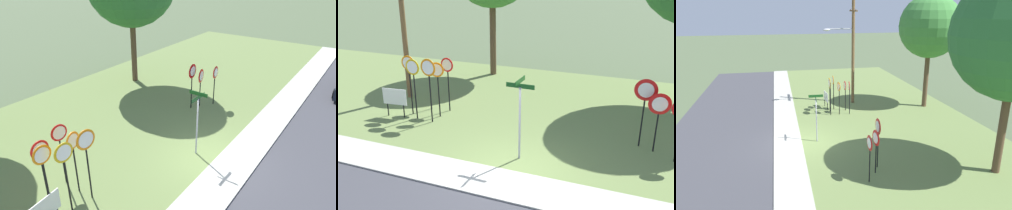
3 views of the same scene
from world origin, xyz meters
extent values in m
plane|color=#4C5B3D|center=(0.00, 0.00, 0.00)|extent=(160.00, 160.00, 0.00)
cube|color=#3D3D42|center=(0.00, -4.80, 0.01)|extent=(44.00, 6.40, 0.01)
cube|color=#ADAA9E|center=(0.00, -0.80, 0.03)|extent=(44.00, 1.60, 0.06)
cube|color=olive|center=(0.00, 6.00, 0.02)|extent=(44.00, 12.00, 0.04)
cylinder|color=black|center=(-5.29, 3.75, 1.03)|extent=(0.06, 0.06, 1.99)
cylinder|color=red|center=(-5.29, 3.71, 1.98)|extent=(0.68, 0.03, 0.68)
cylinder|color=white|center=(-5.29, 3.69, 1.98)|extent=(0.53, 0.02, 0.53)
cylinder|color=black|center=(-5.24, 2.55, 1.20)|extent=(0.06, 0.06, 2.32)
cylinder|color=gold|center=(-5.24, 2.51, 2.31)|extent=(0.66, 0.06, 0.66)
cylinder|color=white|center=(-5.24, 2.49, 2.31)|extent=(0.51, 0.03, 0.51)
cylinder|color=black|center=(-4.44, 2.47, 1.24)|extent=(0.06, 0.06, 2.40)
cylinder|color=orange|center=(-4.44, 2.43, 2.39)|extent=(0.71, 0.09, 0.71)
cylinder|color=white|center=(-4.44, 2.41, 2.39)|extent=(0.55, 0.05, 0.55)
cylinder|color=black|center=(-4.41, 3.87, 1.12)|extent=(0.06, 0.06, 2.17)
cylinder|color=red|center=(-4.41, 3.83, 2.16)|extent=(0.62, 0.08, 0.62)
cylinder|color=white|center=(-4.41, 3.81, 2.16)|extent=(0.48, 0.05, 0.48)
cylinder|color=black|center=(-5.72, 2.92, 1.22)|extent=(0.06, 0.06, 2.36)
cylinder|color=orange|center=(-5.72, 2.88, 2.35)|extent=(0.63, 0.04, 0.63)
cylinder|color=white|center=(-5.72, 2.87, 2.35)|extent=(0.49, 0.02, 0.49)
cylinder|color=black|center=(-4.45, 3.11, 1.11)|extent=(0.06, 0.06, 2.14)
cylinder|color=orange|center=(-4.45, 3.07, 2.13)|extent=(0.62, 0.14, 0.63)
cylinder|color=white|center=(-4.45, 3.06, 2.13)|extent=(0.48, 0.10, 0.49)
cylinder|color=black|center=(3.70, 3.35, 1.15)|extent=(0.06, 0.06, 2.22)
cone|color=red|center=(3.70, 3.31, 2.18)|extent=(0.78, 0.04, 0.78)
cone|color=silver|center=(3.70, 3.29, 2.18)|extent=(0.53, 0.02, 0.53)
cylinder|color=black|center=(4.88, 2.59, 1.02)|extent=(0.06, 0.06, 1.96)
cone|color=red|center=(4.88, 2.55, 1.93)|extent=(0.70, 0.07, 0.70)
cone|color=white|center=(4.88, 2.53, 1.93)|extent=(0.47, 0.04, 0.47)
cylinder|color=black|center=(4.19, 3.10, 0.97)|extent=(0.06, 0.06, 1.86)
cone|color=red|center=(4.19, 3.06, 1.83)|extent=(0.75, 0.13, 0.75)
cone|color=white|center=(4.19, 3.04, 1.83)|extent=(0.51, 0.08, 0.51)
cylinder|color=#9EA0A8|center=(-0.01, 0.88, 1.29)|extent=(0.07, 0.07, 2.50)
cylinder|color=#9EA0A8|center=(-0.01, 0.88, 2.56)|extent=(0.09, 0.09, 0.03)
cube|color=#19511E|center=(-0.01, 0.88, 2.62)|extent=(0.96, 0.04, 0.15)
cube|color=#19511E|center=(-0.01, 0.88, 2.79)|extent=(0.04, 0.82, 0.15)
cylinder|color=brown|center=(-7.19, 4.79, 4.16)|extent=(0.24, 0.24, 8.24)
cube|color=brown|center=(-7.19, 4.79, 7.29)|extent=(2.10, 0.12, 0.12)
cylinder|color=gray|center=(-8.04, 4.79, 7.39)|extent=(0.09, 0.09, 0.10)
cylinder|color=gray|center=(-6.34, 4.79, 7.39)|extent=(0.09, 0.09, 0.10)
cylinder|color=#9EA0A8|center=(-7.19, 3.74, 5.98)|extent=(0.08, 2.08, 0.08)
ellipsoid|color=#B7B7BC|center=(-7.19, 2.70, 5.92)|extent=(0.40, 0.56, 0.18)
cylinder|color=black|center=(-6.59, 2.37, 0.32)|extent=(0.05, 0.05, 0.55)
cylinder|color=black|center=(-5.83, 2.45, 0.32)|extent=(0.05, 0.05, 0.55)
cube|color=white|center=(-6.21, 2.41, 0.94)|extent=(1.10, 0.15, 0.70)
cylinder|color=brown|center=(-4.99, 10.08, 2.54)|extent=(0.36, 0.36, 5.00)
sphere|color=#3D7F38|center=(-4.99, 10.08, 6.20)|extent=(4.63, 4.63, 4.63)
cylinder|color=brown|center=(5.30, 8.72, 2.52)|extent=(0.36, 0.36, 4.95)
camera|label=1|loc=(-9.98, -4.58, 7.60)|focal=33.74mm
camera|label=2|loc=(3.77, -9.77, 6.24)|focal=40.15mm
camera|label=3|loc=(16.54, -1.09, 7.46)|focal=33.00mm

